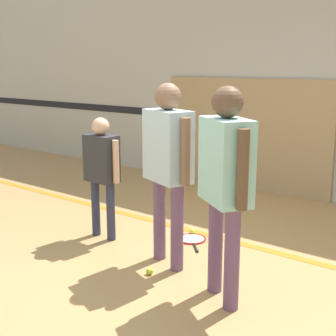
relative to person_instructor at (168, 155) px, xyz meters
name	(u,v)px	position (x,y,z in m)	size (l,w,h in m)	color
ground_plane	(158,269)	(0.00, -0.15, -1.03)	(16.00, 16.00, 0.00)	tan
wall_back	(300,81)	(0.00, 2.94, 0.57)	(16.00, 0.07, 3.20)	beige
wall_panel	(244,134)	(-0.79, 2.88, -0.22)	(2.66, 0.05, 1.62)	tan
floor_stripe	(216,237)	(0.00, 0.85, -1.02)	(14.40, 0.10, 0.01)	orange
person_instructor	(168,155)	(0.00, 0.00, 0.00)	(0.60, 0.40, 1.66)	#6B4C70
person_student_left	(102,165)	(-0.96, 0.12, -0.23)	(0.49, 0.21, 1.29)	#2D334C
person_student_right	(226,172)	(0.75, -0.27, 0.00)	(0.54, 0.48, 1.67)	#6B4C70
racket_spare_on_floor	(192,239)	(-0.16, 0.62, -1.02)	(0.47, 0.48, 0.03)	red
tennis_ball_near_instructor	(149,271)	(0.01, -0.28, -0.99)	(0.07, 0.07, 0.07)	#CCE038
tennis_ball_by_spare_racket	(193,231)	(-0.25, 0.77, -0.99)	(0.07, 0.07, 0.07)	#CCE038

